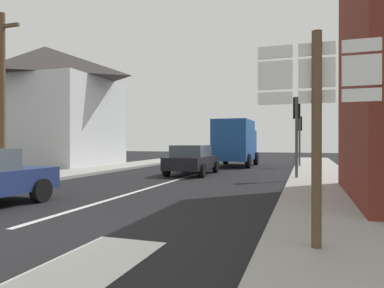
{
  "coord_description": "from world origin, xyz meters",
  "views": [
    {
      "loc": [
        5.25,
        -5.11,
        1.64
      ],
      "look_at": [
        0.73,
        8.79,
        1.55
      ],
      "focal_mm": 32.7,
      "sensor_mm": 36.0,
      "label": 1
    }
  ],
  "objects_px": {
    "sedan_far": "(192,159)",
    "traffic_light_far_right": "(300,130)",
    "delivery_truck": "(235,142)",
    "route_sign_post": "(317,116)",
    "traffic_light_near_right": "(297,119)"
  },
  "relations": [
    {
      "from": "traffic_light_near_right",
      "to": "traffic_light_far_right",
      "type": "xyz_separation_m",
      "value": [
        -0.0,
        7.58,
        -0.22
      ]
    },
    {
      "from": "traffic_light_far_right",
      "to": "delivery_truck",
      "type": "bearing_deg",
      "value": 179.22
    },
    {
      "from": "delivery_truck",
      "to": "traffic_light_near_right",
      "type": "bearing_deg",
      "value": -61.76
    },
    {
      "from": "traffic_light_far_right",
      "to": "traffic_light_near_right",
      "type": "bearing_deg",
      "value": -90.0
    },
    {
      "from": "traffic_light_far_right",
      "to": "sedan_far",
      "type": "bearing_deg",
      "value": -128.02
    },
    {
      "from": "sedan_far",
      "to": "traffic_light_far_right",
      "type": "xyz_separation_m",
      "value": [
        5.03,
        6.43,
        1.63
      ]
    },
    {
      "from": "sedan_far",
      "to": "route_sign_post",
      "type": "height_order",
      "value": "route_sign_post"
    },
    {
      "from": "sedan_far",
      "to": "traffic_light_far_right",
      "type": "relative_size",
      "value": 1.31
    },
    {
      "from": "sedan_far",
      "to": "delivery_truck",
      "type": "height_order",
      "value": "delivery_truck"
    },
    {
      "from": "route_sign_post",
      "to": "traffic_light_far_right",
      "type": "height_order",
      "value": "traffic_light_far_right"
    },
    {
      "from": "route_sign_post",
      "to": "traffic_light_near_right",
      "type": "relative_size",
      "value": 0.91
    },
    {
      "from": "route_sign_post",
      "to": "traffic_light_near_right",
      "type": "xyz_separation_m",
      "value": [
        -0.51,
        10.19,
        0.61
      ]
    },
    {
      "from": "route_sign_post",
      "to": "traffic_light_far_right",
      "type": "xyz_separation_m",
      "value": [
        -0.51,
        17.77,
        0.39
      ]
    },
    {
      "from": "sedan_far",
      "to": "route_sign_post",
      "type": "relative_size",
      "value": 1.32
    },
    {
      "from": "delivery_truck",
      "to": "route_sign_post",
      "type": "distance_m",
      "value": 18.42
    }
  ]
}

